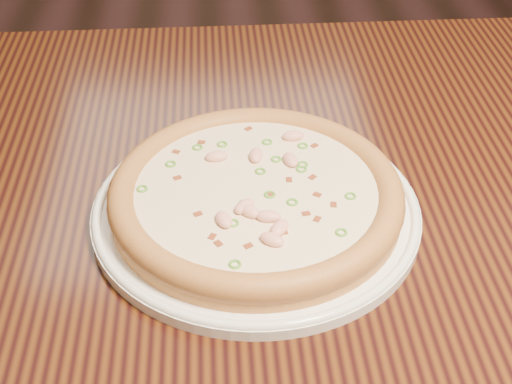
{
  "coord_description": "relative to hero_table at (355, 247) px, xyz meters",
  "views": [
    {
      "loc": [
        0.01,
        -1.1,
        1.22
      ],
      "look_at": [
        0.05,
        -0.54,
        0.78
      ],
      "focal_mm": 50.0,
      "sensor_mm": 36.0,
      "label": 1
    }
  ],
  "objects": [
    {
      "name": "hero_table",
      "position": [
        0.0,
        0.0,
        0.0
      ],
      "size": [
        1.2,
        0.8,
        0.75
      ],
      "color": "black",
      "rests_on": "ground"
    },
    {
      "name": "pizza",
      "position": [
        -0.12,
        -0.05,
        0.13
      ],
      "size": [
        0.3,
        0.3,
        0.03
      ],
      "color": "#BF843E",
      "rests_on": "plate"
    },
    {
      "name": "plate",
      "position": [
        -0.12,
        -0.05,
        0.11
      ],
      "size": [
        0.33,
        0.33,
        0.02
      ],
      "color": "white",
      "rests_on": "hero_table"
    },
    {
      "name": "ground",
      "position": [
        -0.17,
        0.49,
        -0.65
      ],
      "size": [
        9.0,
        9.0,
        0.0
      ],
      "primitive_type": "plane",
      "color": "black"
    }
  ]
}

